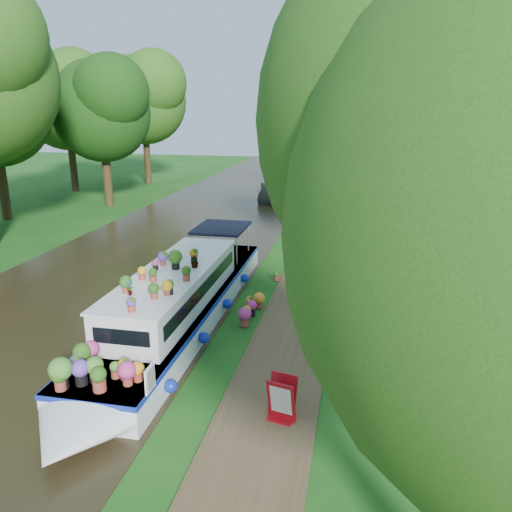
{
  "coord_description": "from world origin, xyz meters",
  "views": [
    {
      "loc": [
        2.87,
        -16.49,
        6.43
      ],
      "look_at": [
        -0.58,
        0.22,
        1.3
      ],
      "focal_mm": 35.0,
      "sensor_mm": 36.0,
      "label": 1
    }
  ],
  "objects_px": {
    "plant_boat": "(176,302)",
    "sandwich_board": "(282,401)",
    "pedestrian_pink": "(337,178)",
    "second_boat": "(280,190)"
  },
  "relations": [
    {
      "from": "second_boat",
      "to": "pedestrian_pink",
      "type": "bearing_deg",
      "value": 26.03
    },
    {
      "from": "plant_boat",
      "to": "sandwich_board",
      "type": "distance_m",
      "value": 5.44
    },
    {
      "from": "sandwich_board",
      "to": "pedestrian_pink",
      "type": "distance_m",
      "value": 30.75
    },
    {
      "from": "second_boat",
      "to": "pedestrian_pink",
      "type": "distance_m",
      "value": 5.64
    },
    {
      "from": "sandwich_board",
      "to": "plant_boat",
      "type": "bearing_deg",
      "value": 147.76
    },
    {
      "from": "sandwich_board",
      "to": "second_boat",
      "type": "bearing_deg",
      "value": 112.5
    },
    {
      "from": "plant_boat",
      "to": "pedestrian_pink",
      "type": "relative_size",
      "value": 7.01
    },
    {
      "from": "second_boat",
      "to": "pedestrian_pink",
      "type": "xyz_separation_m",
      "value": [
        3.91,
        4.04,
        0.44
      ]
    },
    {
      "from": "second_boat",
      "to": "pedestrian_pink",
      "type": "relative_size",
      "value": 3.86
    },
    {
      "from": "plant_boat",
      "to": "second_boat",
      "type": "distance_m",
      "value": 22.83
    }
  ]
}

